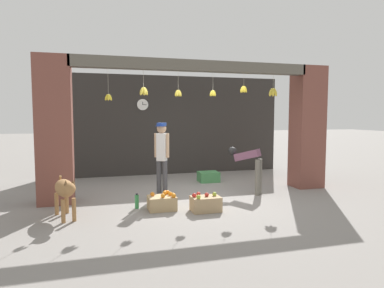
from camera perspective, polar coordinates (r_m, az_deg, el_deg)
The scene contains 13 objects.
ground_plane at distance 7.73m, azimuth 0.96°, elevation -8.79°, with size 60.00×60.00×0.00m, color gray.
shop_back_wall at distance 10.59m, azimuth -4.02°, elevation 3.13°, with size 7.25×0.12×3.02m, color #2D2B28.
shop_pillar_left at distance 7.54m, azimuth -21.94°, elevation 2.12°, with size 0.70×0.60×3.02m, color brown.
shop_pillar_right at distance 9.10m, azimuth 18.65°, elevation 2.62°, with size 0.70×0.60×3.02m, color brown.
storefront_awning at distance 7.71m, azimuth 0.96°, elevation 12.60°, with size 5.35×0.27×0.91m.
dog at distance 6.44m, azimuth -20.39°, elevation -7.16°, with size 0.49×1.06×0.75m.
shopkeeper at distance 7.60m, azimuth -5.06°, elevation -1.58°, with size 0.31×0.31×1.65m.
worker_stooping at distance 8.02m, azimuth 9.53°, elevation -3.16°, with size 0.65×0.69×1.07m.
fruit_crate_oranges at distance 6.71m, azimuth -4.99°, elevation -9.65°, with size 0.52×0.42×0.34m.
fruit_crate_apples at distance 6.59m, azimuth 2.28°, elevation -9.88°, with size 0.54×0.37×0.36m.
produce_box_green at distance 9.42m, azimuth 2.76°, elevation -5.47°, with size 0.54×0.44×0.27m, color #42844C.
water_bottle at distance 6.86m, azimuth -9.18°, elevation -9.43°, with size 0.08×0.08×0.30m.
wall_clock at distance 10.39m, azimuth -8.23°, elevation 6.52°, with size 0.36×0.03×0.36m.
Camera 1 is at (-2.18, -7.19, 1.82)m, focal length 32.00 mm.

